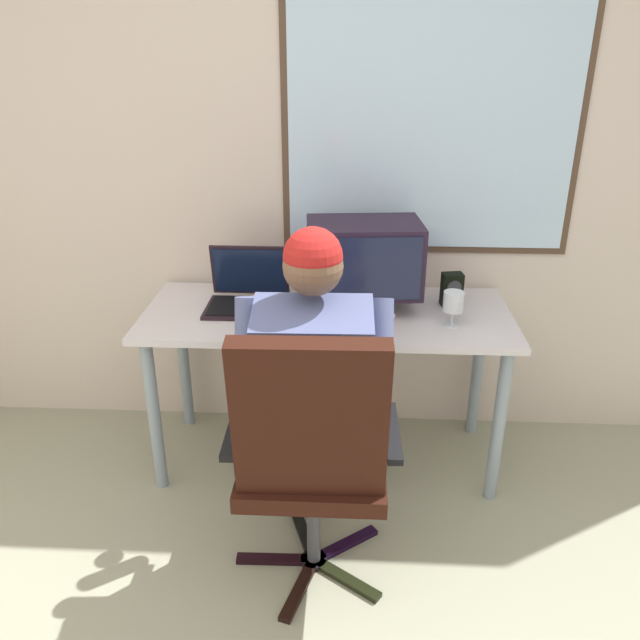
% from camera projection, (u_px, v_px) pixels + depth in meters
% --- Properties ---
extents(wall_rear, '(4.76, 0.08, 2.78)m').
position_uv_depth(wall_rear, '(340.00, 142.00, 2.81)').
color(wall_rear, beige).
rests_on(wall_rear, ground).
extents(desk, '(1.57, 0.64, 0.75)m').
position_uv_depth(desk, '(327.00, 332.00, 2.77)').
color(desk, gray).
rests_on(desk, ground).
extents(office_chair, '(0.59, 0.58, 1.06)m').
position_uv_depth(office_chair, '(312.00, 448.00, 2.08)').
color(office_chair, black).
rests_on(office_chair, ground).
extents(person_seated, '(0.54, 0.79, 1.30)m').
position_uv_depth(person_seated, '(315.00, 385.00, 2.29)').
color(person_seated, '#564757').
rests_on(person_seated, ground).
extents(crt_monitor, '(0.50, 0.35, 0.38)m').
position_uv_depth(crt_monitor, '(364.00, 259.00, 2.67)').
color(crt_monitor, beige).
rests_on(crt_monitor, desk).
extents(laptop, '(0.34, 0.29, 0.25)m').
position_uv_depth(laptop, '(248.00, 290.00, 2.78)').
color(laptop, black).
rests_on(laptop, desk).
extents(wine_glass, '(0.08, 0.08, 0.15)m').
position_uv_depth(wine_glass, '(453.00, 303.00, 2.57)').
color(wine_glass, silver).
rests_on(wine_glass, desk).
extents(desk_speaker, '(0.10, 0.08, 0.15)m').
position_uv_depth(desk_speaker, '(452.00, 289.00, 2.77)').
color(desk_speaker, black).
rests_on(desk_speaker, desk).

